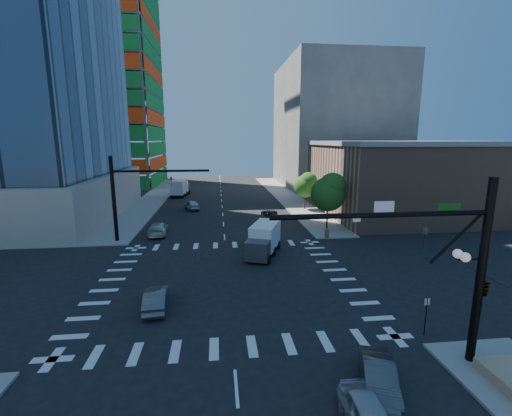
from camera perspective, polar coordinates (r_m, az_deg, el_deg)
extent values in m
plane|color=black|center=(27.45, -4.72, -11.79)|extent=(160.00, 160.00, 0.00)
cube|color=silver|center=(27.45, -4.72, -11.78)|extent=(20.00, 20.00, 0.01)
cube|color=gray|center=(67.41, 4.89, 2.13)|extent=(5.00, 60.00, 0.15)
cube|color=gray|center=(67.18, -16.52, 1.67)|extent=(5.00, 60.00, 0.15)
cube|color=#A5A194|center=(58.73, -36.37, 1.50)|extent=(30.00, 30.00, 6.00)
cube|color=#17802E|center=(89.48, -16.51, 19.68)|extent=(0.12, 24.00, 49.00)
cube|color=#F13F0E|center=(80.54, -27.57, 19.90)|extent=(24.00, 0.12, 49.00)
cube|color=#8B6651|center=(54.06, 21.98, 4.36)|extent=(20.00, 22.00, 10.00)
cube|color=slate|center=(53.75, 22.40, 9.97)|extent=(20.50, 22.50, 0.60)
cube|color=#635E59|center=(84.94, 12.91, 13.20)|extent=(24.00, 30.00, 28.00)
cylinder|color=black|center=(19.31, 33.40, -9.03)|extent=(0.40, 0.40, 9.00)
cylinder|color=black|center=(15.81, 20.48, -1.08)|extent=(10.00, 0.24, 0.24)
cylinder|color=black|center=(17.96, 30.58, -4.14)|extent=(2.50, 0.14, 2.50)
imported|color=black|center=(17.05, 26.26, -4.48)|extent=(0.16, 0.20, 1.00)
imported|color=black|center=(15.13, 11.68, -5.43)|extent=(0.16, 0.20, 1.00)
imported|color=black|center=(19.68, 33.77, -10.73)|extent=(0.53, 2.48, 1.00)
cube|color=white|center=(15.74, 20.57, 0.17)|extent=(0.90, 0.04, 0.50)
cube|color=#0B4E11|center=(17.32, 29.45, 0.21)|extent=(1.10, 0.04, 0.28)
cylinder|color=black|center=(18.73, 32.21, -7.24)|extent=(1.20, 0.08, 0.08)
sphere|color=white|center=(18.56, 30.58, -6.58)|extent=(0.44, 0.44, 0.44)
sphere|color=white|center=(18.18, 31.52, -7.02)|extent=(0.44, 0.44, 0.44)
cylinder|color=black|center=(38.82, -22.62, 1.38)|extent=(0.40, 0.40, 9.00)
cylinder|color=black|center=(37.36, -15.54, 5.97)|extent=(10.00, 0.24, 0.24)
imported|color=black|center=(37.33, -13.93, 4.35)|extent=(0.16, 0.20, 1.00)
cylinder|color=#382316|center=(42.45, 11.76, -1.83)|extent=(0.20, 0.20, 2.27)
sphere|color=#164412|center=(41.88, 11.93, 2.29)|extent=(4.16, 4.16, 4.16)
sphere|color=#347426|center=(41.58, 12.64, 3.56)|extent=(3.25, 3.25, 3.25)
cylinder|color=#382316|center=(53.85, 8.12, 0.86)|extent=(0.20, 0.20, 1.92)
sphere|color=#164412|center=(53.45, 8.20, 3.62)|extent=(3.52, 3.52, 3.52)
sphere|color=#347426|center=(53.16, 8.72, 4.46)|extent=(2.75, 2.75, 2.75)
cylinder|color=black|center=(22.03, 26.43, -15.93)|extent=(0.06, 0.06, 2.20)
cube|color=silver|center=(21.65, 26.64, -13.80)|extent=(0.30, 0.03, 0.40)
imported|color=#434448|center=(17.39, 19.78, -24.98)|extent=(2.40, 4.08, 1.27)
imported|color=black|center=(45.76, 2.31, -1.42)|extent=(2.85, 5.22, 1.39)
imported|color=#B6B6B6|center=(41.01, -16.00, -3.32)|extent=(2.35, 5.07, 1.44)
imported|color=#AFB1B7|center=(54.64, -10.65, 0.52)|extent=(3.00, 4.60, 1.46)
imported|color=#525257|center=(23.79, -16.34, -14.31)|extent=(1.67, 4.02, 1.29)
cube|color=white|center=(32.25, 1.18, -4.98)|extent=(3.63, 4.98, 2.34)
cube|color=#3A3B41|center=(32.42, 1.18, -5.98)|extent=(2.52, 2.26, 1.71)
cube|color=silver|center=(68.32, -12.48, 3.57)|extent=(2.99, 5.24, 2.59)
cube|color=#3A3B41|center=(68.41, -12.46, 3.03)|extent=(2.50, 2.06, 1.89)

